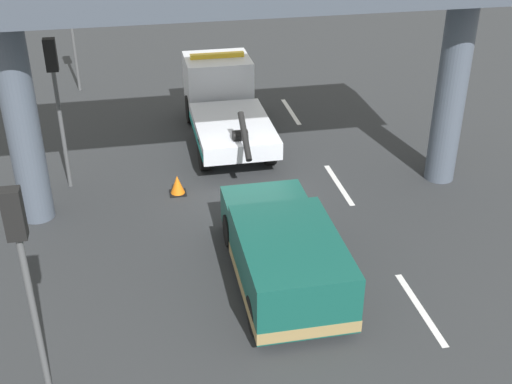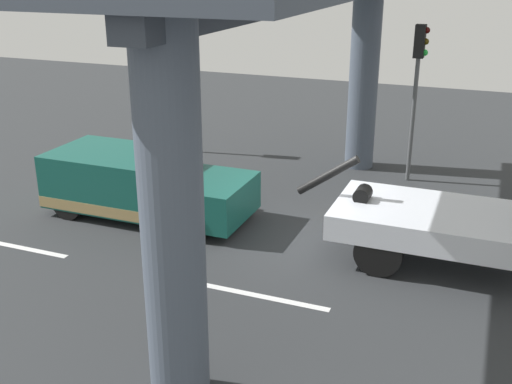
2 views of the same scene
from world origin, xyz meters
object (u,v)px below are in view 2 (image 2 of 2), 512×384
at_px(traffic_cone_orange, 346,202).
at_px(traffic_light_near, 153,55).
at_px(traffic_light_far, 418,70).
at_px(towed_van_green, 140,185).

bearing_deg(traffic_cone_orange, traffic_light_near, 157.10).
relative_size(traffic_light_far, traffic_cone_orange, 7.75).
bearing_deg(traffic_light_far, traffic_cone_orange, -109.63).
xyz_separation_m(traffic_light_near, traffic_light_far, (8.50, 0.00, 0.05)).
xyz_separation_m(towed_van_green, traffic_light_far, (5.98, 5.15, 2.49)).
bearing_deg(traffic_light_far, traffic_light_near, 180.00).
xyz_separation_m(towed_van_green, traffic_light_near, (-2.52, 5.15, 2.44)).
bearing_deg(towed_van_green, traffic_cone_orange, 22.68).
bearing_deg(traffic_light_far, towed_van_green, -139.23).
distance_m(traffic_light_near, traffic_cone_orange, 8.54).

